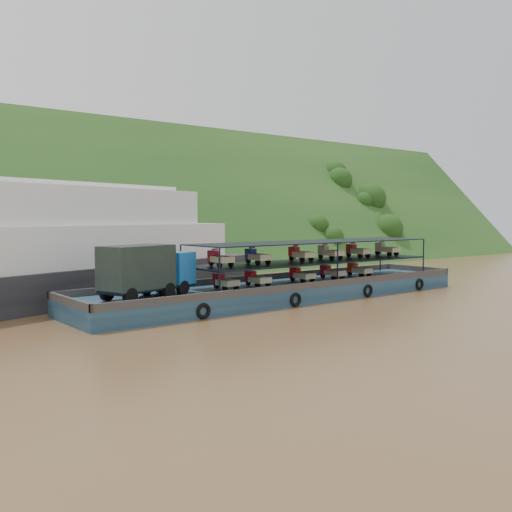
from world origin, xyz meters
TOP-DOWN VIEW (x-y plane):
  - ground at (0.00, 0.00)m, footprint 160.00×160.00m
  - hillside at (0.00, 36.00)m, footprint 140.00×39.60m
  - cargo_barge at (-3.74, -1.26)m, footprint 35.00×7.18m
  - passenger_ferry at (-20.21, 9.37)m, footprint 46.81×24.00m

SIDE VIEW (x-z plane):
  - ground at x=0.00m, z-range 0.00..0.00m
  - hillside at x=0.00m, z-range -19.80..19.80m
  - cargo_barge at x=-3.74m, z-range -1.19..3.54m
  - passenger_ferry at x=-20.21m, z-range -0.62..8.59m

